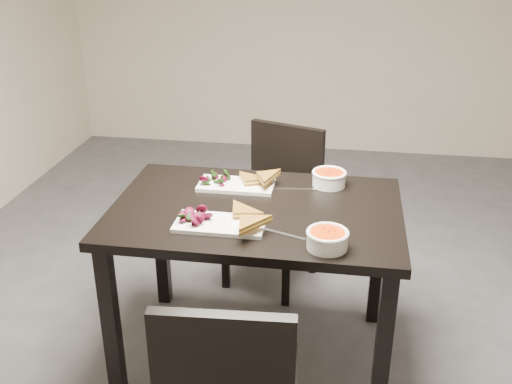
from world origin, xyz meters
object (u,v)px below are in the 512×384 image
at_px(plate_near, 220,224).
at_px(plate_far, 236,185).
at_px(table, 256,228).
at_px(soup_bowl_far, 329,177).
at_px(chair_far, 277,195).
at_px(soup_bowl_near, 327,238).

height_order(plate_near, plate_far, same).
xyz_separation_m(table, soup_bowl_far, (0.29, 0.27, 0.14)).
xyz_separation_m(chair_far, plate_near, (-0.12, -0.89, 0.27)).
distance_m(chair_far, soup_bowl_far, 0.60).
bearing_deg(plate_near, soup_bowl_near, -13.91).
bearing_deg(soup_bowl_far, table, -136.33).
height_order(table, soup_bowl_far, soup_bowl_far).
xyz_separation_m(plate_far, soup_bowl_far, (0.41, 0.08, 0.03)).
bearing_deg(chair_far, soup_bowl_far, -37.99).
bearing_deg(table, plate_near, -120.82).
height_order(chair_far, plate_far, chair_far).
bearing_deg(table, soup_bowl_far, 43.67).
xyz_separation_m(plate_near, soup_bowl_far, (0.40, 0.46, 0.03)).
xyz_separation_m(table, plate_near, (-0.11, -0.19, 0.11)).
relative_size(table, soup_bowl_far, 7.77).
bearing_deg(table, soup_bowl_near, -43.50).
distance_m(table, chair_far, 0.72).
bearing_deg(soup_bowl_near, soup_bowl_far, 91.99).
height_order(table, soup_bowl_near, soup_bowl_near).
bearing_deg(plate_far, soup_bowl_near, -48.61).
bearing_deg(soup_bowl_far, soup_bowl_near, -88.01).
xyz_separation_m(soup_bowl_near, plate_far, (-0.43, 0.48, -0.03)).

